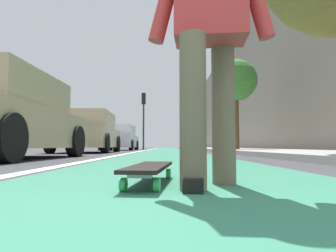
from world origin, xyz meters
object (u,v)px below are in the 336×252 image
at_px(parked_car_mid, 87,133).
at_px(street_tree_mid, 236,81).
at_px(traffic_light, 144,110).
at_px(parked_car_far, 120,139).
at_px(pedestrian_distant, 225,131).
at_px(parked_car_near, 4,118).
at_px(skater_person, 209,21).
at_px(skateboard, 150,168).

bearing_deg(parked_car_mid, street_tree_mid, -71.33).
distance_m(parked_car_mid, traffic_light, 10.34).
bearing_deg(parked_car_far, pedestrian_distant, -119.12).
relative_size(parked_car_near, traffic_light, 1.05).
distance_m(parked_car_near, parked_car_mid, 5.82).
xyz_separation_m(skater_person, street_tree_mid, (11.45, -2.89, 2.22)).
bearing_deg(skateboard, parked_car_near, 38.93).
height_order(parked_car_far, pedestrian_distant, pedestrian_distant).
height_order(parked_car_far, street_tree_mid, street_tree_mid).
bearing_deg(street_tree_mid, skater_person, 165.81).
height_order(skateboard, skater_person, skater_person).
bearing_deg(parked_car_far, parked_car_near, 179.67).
distance_m(skater_person, parked_car_near, 4.75).
bearing_deg(skater_person, parked_car_mid, 18.68).
height_order(street_tree_mid, pedestrian_distant, street_tree_mid).
bearing_deg(parked_car_mid, parked_car_near, -179.38).
bearing_deg(street_tree_mid, parked_car_near, 142.65).
bearing_deg(traffic_light, skateboard, -175.52).
distance_m(skater_person, parked_car_mid, 9.92).
bearing_deg(traffic_light, parked_car_far, 159.21).
distance_m(skater_person, pedestrian_distant, 13.40).
distance_m(parked_car_far, traffic_light, 3.95).
bearing_deg(parked_car_far, parked_car_mid, 178.86).
distance_m(parked_car_near, traffic_light, 16.05).
bearing_deg(parked_car_far, skateboard, -170.54).
xyz_separation_m(parked_car_far, traffic_light, (3.12, -1.18, 2.11)).
relative_size(skater_person, traffic_light, 0.41).
distance_m(parked_car_near, parked_car_far, 12.74).
distance_m(skater_person, street_tree_mid, 12.02).
bearing_deg(parked_car_far, street_tree_mid, -129.36).
bearing_deg(traffic_light, skater_person, -174.55).
relative_size(parked_car_near, street_tree_mid, 1.03).
bearing_deg(pedestrian_distant, parked_car_mid, 122.35).
height_order(parked_car_near, traffic_light, traffic_light).
bearing_deg(skateboard, parked_car_mid, 17.02).
bearing_deg(street_tree_mid, parked_car_mid, 108.67).
bearing_deg(traffic_light, parked_car_near, 175.46).
xyz_separation_m(parked_car_mid, parked_car_far, (6.92, -0.14, -0.02)).
height_order(skater_person, parked_car_near, skater_person).
distance_m(skateboard, parked_car_mid, 9.69).
relative_size(skateboard, traffic_light, 0.21).
relative_size(skateboard, street_tree_mid, 0.21).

